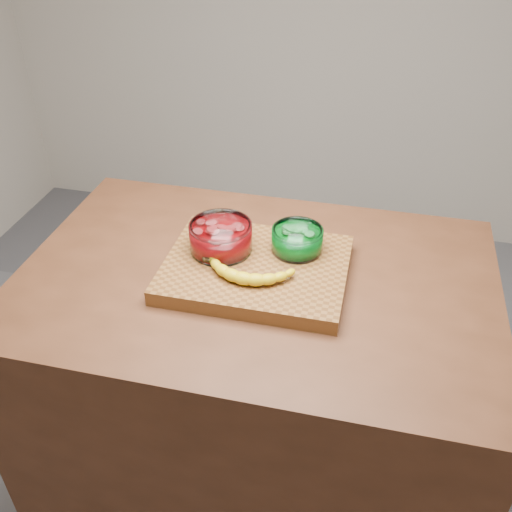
# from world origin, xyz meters

# --- Properties ---
(ground) EXTENTS (3.50, 3.50, 0.00)m
(ground) POSITION_xyz_m (0.00, 0.00, 0.00)
(ground) COLOR #5C5C60
(ground) RESTS_ON ground
(counter) EXTENTS (1.20, 0.80, 0.90)m
(counter) POSITION_xyz_m (0.00, 0.00, 0.45)
(counter) COLOR #4E2A17
(counter) RESTS_ON ground
(cutting_board) EXTENTS (0.45, 0.35, 0.04)m
(cutting_board) POSITION_xyz_m (0.00, 0.00, 0.92)
(cutting_board) COLOR brown
(cutting_board) RESTS_ON counter
(bowl_red) EXTENTS (0.16, 0.16, 0.07)m
(bowl_red) POSITION_xyz_m (-0.10, 0.04, 0.98)
(bowl_red) COLOR white
(bowl_red) RESTS_ON cutting_board
(bowl_green) EXTENTS (0.13, 0.13, 0.06)m
(bowl_green) POSITION_xyz_m (0.09, 0.08, 0.97)
(bowl_green) COLOR white
(bowl_green) RESTS_ON cutting_board
(banana) EXTENTS (0.25, 0.12, 0.04)m
(banana) POSITION_xyz_m (-0.01, -0.06, 0.96)
(banana) COLOR gold
(banana) RESTS_ON cutting_board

